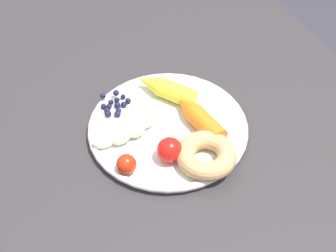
# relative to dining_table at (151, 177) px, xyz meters

# --- Properties ---
(dining_table) EXTENTS (1.28, 0.93, 0.75)m
(dining_table) POSITION_rel_dining_table_xyz_m (0.00, 0.00, 0.00)
(dining_table) COLOR #2E2B2D
(dining_table) RESTS_ON ground_plane
(plate) EXTENTS (0.29, 0.29, 0.02)m
(plate) POSITION_rel_dining_table_xyz_m (0.03, -0.05, 0.09)
(plate) COLOR silver
(plate) RESTS_ON dining_table
(banana) EXTENTS (0.08, 0.15, 0.03)m
(banana) POSITION_rel_dining_table_xyz_m (0.04, 0.02, 0.10)
(banana) COLOR beige
(banana) RESTS_ON plate
(carrot_orange) EXTENTS (0.13, 0.06, 0.04)m
(carrot_orange) POSITION_rel_dining_table_xyz_m (0.02, -0.10, 0.11)
(carrot_orange) COLOR orange
(carrot_orange) RESTS_ON plate
(carrot_yellow) EXTENTS (0.12, 0.10, 0.04)m
(carrot_yellow) POSITION_rel_dining_table_xyz_m (0.11, -0.07, 0.11)
(carrot_yellow) COLOR yellow
(carrot_yellow) RESTS_ON plate
(donut) EXTENTS (0.13, 0.13, 0.03)m
(donut) POSITION_rel_dining_table_xyz_m (-0.07, -0.07, 0.11)
(donut) COLOR tan
(donut) RESTS_ON plate
(blueberry_pile) EXTENTS (0.06, 0.06, 0.02)m
(blueberry_pile) POSITION_rel_dining_table_xyz_m (0.11, 0.03, 0.10)
(blueberry_pile) COLOR #191638
(blueberry_pile) RESTS_ON plate
(tomato_near) EXTENTS (0.03, 0.03, 0.03)m
(tomato_near) POSITION_rel_dining_table_xyz_m (-0.04, 0.05, 0.11)
(tomato_near) COLOR red
(tomato_near) RESTS_ON plate
(tomato_mid) EXTENTS (0.04, 0.04, 0.04)m
(tomato_mid) POSITION_rel_dining_table_xyz_m (-0.04, -0.02, 0.11)
(tomato_mid) COLOR red
(tomato_mid) RESTS_ON plate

